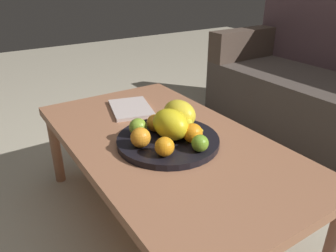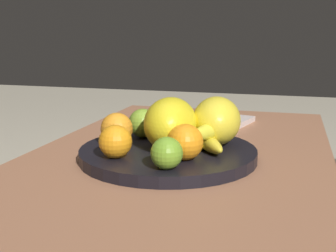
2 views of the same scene
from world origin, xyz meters
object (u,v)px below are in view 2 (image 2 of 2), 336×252
Objects in this scene: orange_front at (115,142)px; orange_right at (117,129)px; coffee_table at (178,172)px; magazine at (213,123)px; orange_left at (173,125)px; melon_large_front at (170,123)px; orange_back at (185,142)px; banana_bunch at (207,138)px; apple_left at (167,153)px; apple_front at (143,123)px; melon_smaller_beside at (216,121)px; fruit_bowl at (168,153)px.

orange_front is 0.93× the size of orange_right.
magazine reaches higher than coffee_table.
orange_right is (0.08, -0.11, 0.00)m from orange_left.
orange_left is (-0.08, -0.02, -0.02)m from melon_large_front.
coffee_table is 16.66× the size of orange_back.
coffee_table is at bearing -110.44° from banana_bunch.
apple_left is (0.22, 0.05, -0.00)m from orange_left.
banana_bunch is (-0.11, 0.17, -0.01)m from orange_front.
orange_back is 0.30× the size of magazine.
orange_back is 0.21m from apple_front.
melon_smaller_beside is at bearing 133.13° from orange_front.
magazine is (-0.32, -0.06, -0.07)m from melon_smaller_beside.
apple_left is at bearing 12.40° from orange_left.
orange_right reaches higher than coffee_table.
melon_smaller_beside is at bearing 107.18° from orange_right.
orange_front is at bearing -56.27° from banana_bunch.
fruit_bowl is at bearing 91.82° from orange_right.
magazine is (-0.39, 0.03, -0.07)m from melon_large_front.
orange_back is 0.07m from apple_left.
apple_left is (0.23, 0.13, -0.00)m from apple_front.
melon_smaller_beside is at bearing 164.69° from orange_back.
coffee_table is 0.06m from fruit_bowl.
melon_smaller_beside is at bearing 85.30° from apple_front.
apple_left is 0.16m from banana_bunch.
fruit_bowl is 0.13m from melon_smaller_beside.
banana_bunch is at bearing 69.56° from coffee_table.
fruit_bowl is 0.07m from melon_large_front.
coffee_table is at bearing 145.29° from orange_front.
fruit_bowl is 0.13m from apple_front.
melon_smaller_beside is 0.06m from banana_bunch.
orange_right is (-0.00, -0.13, -0.02)m from melon_large_front.
melon_large_front is 0.13m from apple_front.
orange_back reaches higher than apple_left.
melon_large_front is (0.04, -0.01, 0.12)m from coffee_table.
banana_bunch is (-0.01, 0.08, -0.03)m from melon_large_front.
melon_smaller_beside reaches higher than coffee_table.
melon_smaller_beside is at bearing 164.64° from apple_left.
orange_left is at bearing -126.28° from banana_bunch.
orange_front is 0.97× the size of apple_front.
melon_smaller_beside is 2.22× the size of orange_front.
melon_smaller_beside is 2.07× the size of orange_right.
orange_left is at bearing -168.51° from melon_large_front.
orange_left is at bearing -167.60° from apple_left.
banana_bunch is (-0.09, 0.03, -0.01)m from orange_back.
fruit_bowl reaches higher than coffee_table.
orange_back reaches higher than fruit_bowl.
apple_left is at bearing 12.95° from melon_large_front.
banana_bunch is at bearing 100.06° from melon_large_front.
melon_large_front is 0.09m from banana_bunch.
orange_left is 0.28× the size of magazine.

